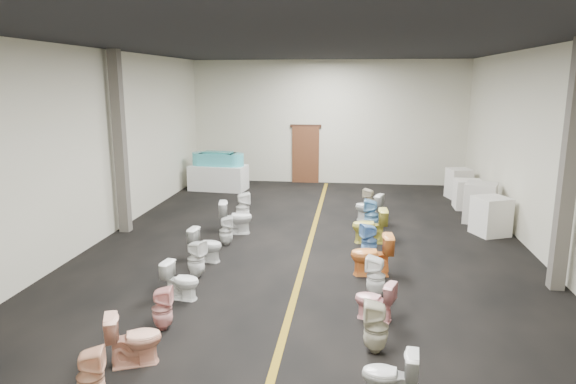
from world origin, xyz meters
name	(u,v)px	position (x,y,z in m)	size (l,w,h in m)	color
floor	(307,251)	(0.00, 0.00, 0.00)	(16.00, 16.00, 0.00)	black
ceiling	(309,44)	(0.00, 0.00, 4.50)	(16.00, 16.00, 0.00)	black
wall_back	(328,122)	(0.00, 8.00, 2.25)	(10.00, 10.00, 0.00)	beige
wall_front	(198,321)	(0.00, -8.00, 2.25)	(10.00, 10.00, 0.00)	beige
wall_left	(90,148)	(-5.00, 0.00, 2.25)	(16.00, 16.00, 0.00)	beige
wall_right	(552,157)	(5.00, 0.00, 2.25)	(16.00, 16.00, 0.00)	beige
aisle_stripe	(307,251)	(0.00, 0.00, 0.00)	(0.12, 15.60, 0.01)	#7D6012
back_door	(306,155)	(-0.80, 7.94, 1.05)	(1.00, 0.10, 2.10)	#562D19
door_frame	(306,126)	(-0.80, 7.95, 2.12)	(1.15, 0.08, 0.10)	#331C11
column_left	(120,143)	(-4.75, 1.00, 2.25)	(0.25, 0.25, 4.50)	#59544C
column_right	(569,169)	(4.75, -1.50, 2.25)	(0.25, 0.25, 4.50)	#59544C
display_table	(218,178)	(-3.70, 6.23, 0.43)	(1.94, 0.97, 0.86)	white
bathtub	(218,160)	(-3.70, 6.23, 1.07)	(1.85, 0.79, 0.55)	#45BCC8
appliance_crate_a	(491,216)	(4.40, 1.86, 0.48)	(0.74, 0.74, 0.95)	silver
appliance_crate_b	(480,203)	(4.40, 3.02, 0.54)	(0.78, 0.78, 1.08)	beige
appliance_crate_c	(468,194)	(4.40, 4.56, 0.43)	(0.76, 0.76, 0.86)	silver
appliance_crate_d	(459,183)	(4.40, 5.96, 0.48)	(0.68, 0.68, 0.97)	silver
toilet_left_1	(91,377)	(-2.03, -5.87, 0.35)	(0.32, 0.33, 0.71)	#FCBB94
toilet_left_2	(134,339)	(-1.89, -4.96, 0.37)	(0.41, 0.72, 0.74)	#F8B092
toilet_left_3	(162,309)	(-1.87, -3.98, 0.35)	(0.31, 0.32, 0.69)	#EFA7A3
toilet_left_4	(181,280)	(-1.97, -2.83, 0.34)	(0.37, 0.66, 0.67)	white
toilet_left_5	(196,259)	(-2.01, -1.81, 0.37)	(0.33, 0.34, 0.74)	white
toilet_left_6	(206,245)	(-2.08, -0.91, 0.36)	(0.40, 0.70, 0.72)	silver
toilet_left_7	(226,231)	(-1.92, 0.21, 0.35)	(0.31, 0.32, 0.69)	white
toilet_left_8	(236,217)	(-1.91, 1.16, 0.41)	(0.46, 0.81, 0.83)	silver
toilet_left_9	(243,207)	(-1.95, 2.19, 0.41)	(0.37, 0.38, 0.82)	white
toilet_right_1	(389,376)	(1.47, -5.38, 0.34)	(0.38, 0.66, 0.67)	silver
toilet_right_2	(376,327)	(1.35, -4.24, 0.38)	(0.35, 0.35, 0.77)	beige
toilet_right_3	(374,300)	(1.37, -3.22, 0.33)	(0.37, 0.65, 0.66)	pink
toilet_right_4	(376,276)	(1.43, -2.28, 0.37)	(0.33, 0.34, 0.74)	white
toilet_right_5	(372,255)	(1.38, -1.27, 0.42)	(0.47, 0.82, 0.83)	orange
toilet_right_6	(369,241)	(1.36, -0.27, 0.38)	(0.35, 0.35, 0.77)	#669BD6
toilet_right_7	(370,226)	(1.40, 0.81, 0.41)	(0.46, 0.81, 0.83)	#D2C64A
toilet_right_8	(371,215)	(1.47, 1.83, 0.41)	(0.37, 0.38, 0.82)	#6BA3CD
toilet_right_9	(369,207)	(1.42, 2.76, 0.38)	(0.43, 0.75, 0.77)	silver
toilet_right_10	(369,200)	(1.46, 3.73, 0.35)	(0.31, 0.32, 0.69)	beige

